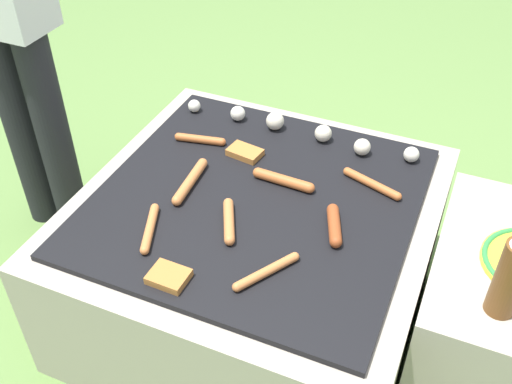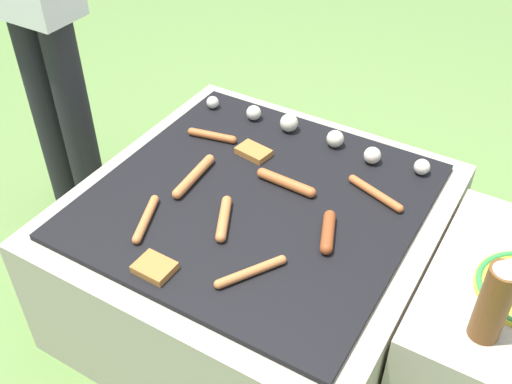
# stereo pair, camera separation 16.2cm
# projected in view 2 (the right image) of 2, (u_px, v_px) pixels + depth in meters

# --- Properties ---
(ground_plane) EXTENTS (14.00, 14.00, 0.00)m
(ground_plane) POSITION_uv_depth(u_px,v_px,m) (256.00, 304.00, 1.92)
(ground_plane) COLOR #608442
(grill) EXTENTS (0.96, 0.96, 0.44)m
(grill) POSITION_uv_depth(u_px,v_px,m) (256.00, 255.00, 1.78)
(grill) COLOR #A89E8C
(grill) RESTS_ON ground_plane
(side_ledge) EXTENTS (0.44, 0.60, 0.44)m
(side_ledge) POSITION_uv_depth(u_px,v_px,m) (504.00, 348.00, 1.52)
(side_ledge) COLOR #A89E8C
(side_ledge) RESTS_ON ground_plane
(sausage_mid_right) EXTENTS (0.16, 0.05, 0.02)m
(sausage_mid_right) POSITION_uv_depth(u_px,v_px,m) (212.00, 136.00, 1.84)
(sausage_mid_right) COLOR #B7602D
(sausage_mid_right) RESTS_ON grill
(sausage_front_right) EXTENTS (0.08, 0.17, 0.02)m
(sausage_front_right) POSITION_uv_depth(u_px,v_px,m) (146.00, 219.00, 1.55)
(sausage_front_right) COLOR #C6753D
(sausage_front_right) RESTS_ON grill
(sausage_mid_left) EXTENTS (0.19, 0.04, 0.03)m
(sausage_mid_left) POSITION_uv_depth(u_px,v_px,m) (286.00, 182.00, 1.66)
(sausage_mid_left) COLOR #B7602D
(sausage_mid_left) RESTS_ON grill
(sausage_front_center) EXTENTS (0.11, 0.17, 0.02)m
(sausage_front_center) POSITION_uv_depth(u_px,v_px,m) (251.00, 272.00, 1.41)
(sausage_front_center) COLOR #C6753D
(sausage_front_center) RESTS_ON grill
(sausage_back_right) EXTENTS (0.09, 0.15, 0.03)m
(sausage_back_right) POSITION_uv_depth(u_px,v_px,m) (224.00, 218.00, 1.55)
(sausage_back_right) COLOR #C6753D
(sausage_back_right) RESTS_ON grill
(sausage_front_left) EXTENTS (0.08, 0.14, 0.03)m
(sausage_front_left) POSITION_uv_depth(u_px,v_px,m) (328.00, 232.00, 1.50)
(sausage_front_left) COLOR #93421E
(sausage_front_left) RESTS_ON grill
(sausage_back_left) EXTENTS (0.04, 0.21, 0.03)m
(sausage_back_left) POSITION_uv_depth(u_px,v_px,m) (194.00, 176.00, 1.68)
(sausage_back_left) COLOR #C6753D
(sausage_back_left) RESTS_ON grill
(sausage_back_center) EXTENTS (0.18, 0.08, 0.02)m
(sausage_back_center) POSITION_uv_depth(u_px,v_px,m) (375.00, 193.00, 1.63)
(sausage_back_center) COLOR #B7602D
(sausage_back_center) RESTS_ON grill
(bread_slice_right) EXTENTS (0.11, 0.08, 0.02)m
(bread_slice_right) POSITION_uv_depth(u_px,v_px,m) (254.00, 152.00, 1.78)
(bread_slice_right) COLOR #B27033
(bread_slice_right) RESTS_ON grill
(bread_slice_center) EXTENTS (0.09, 0.08, 0.02)m
(bread_slice_center) POSITION_uv_depth(u_px,v_px,m) (155.00, 268.00, 1.42)
(bread_slice_center) COLOR #B27033
(bread_slice_center) RESTS_ON grill
(mushroom_row) EXTENTS (0.76, 0.08, 0.06)m
(mushroom_row) POSITION_uv_depth(u_px,v_px,m) (315.00, 133.00, 1.83)
(mushroom_row) COLOR silver
(mushroom_row) RESTS_ON grill
(condiment_bottle) EXTENTS (0.07, 0.07, 0.23)m
(condiment_bottle) POSITION_uv_depth(u_px,v_px,m) (495.00, 300.00, 1.21)
(condiment_bottle) COLOR brown
(condiment_bottle) RESTS_ON side_ledge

